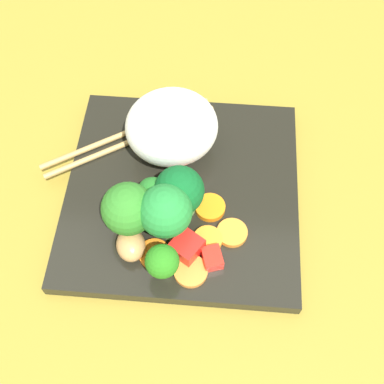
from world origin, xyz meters
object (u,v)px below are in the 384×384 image
rice_mound (172,127)px  carrot_slice_2 (154,254)px  broccoli_floret_3 (128,209)px  chopstick_pair (130,137)px  square_plate (182,192)px

rice_mound → carrot_slice_2: (-12.82, 0.55, -3.29)cm
broccoli_floret_3 → carrot_slice_2: size_ratio=2.12×
rice_mound → chopstick_pair: bearing=79.1°
broccoli_floret_3 → chopstick_pair: (11.00, 1.80, -3.44)cm
square_plate → broccoli_floret_3: 8.08cm
rice_mound → carrot_slice_2: bearing=177.5°
chopstick_pair → broccoli_floret_3: bearing=67.2°
square_plate → carrot_slice_2: carrot_slice_2 is taller
rice_mound → broccoli_floret_3: rice_mound is taller
rice_mound → carrot_slice_2: 13.25cm
square_plate → carrot_slice_2: (-7.75, 2.00, 1.03)cm
broccoli_floret_3 → rice_mound: bearing=-16.9°
rice_mound → carrot_slice_2: size_ratio=3.18×
square_plate → broccoli_floret_3: size_ratio=3.75×
broccoli_floret_3 → carrot_slice_2: broccoli_floret_3 is taller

